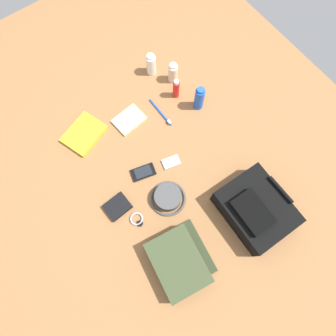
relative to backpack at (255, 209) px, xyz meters
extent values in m
cube|color=#8D5F38|center=(-0.39, -0.19, -0.07)|extent=(2.64, 2.02, 0.02)
cube|color=black|center=(0.00, 0.00, 0.00)|extent=(0.32, 0.26, 0.11)
cube|color=black|center=(0.00, -0.04, 0.07)|extent=(0.18, 0.12, 0.03)
cylinder|color=black|center=(0.00, 0.12, 0.06)|extent=(0.14, 0.02, 0.02)
cube|color=#384228|center=(-0.02, -0.41, -0.02)|extent=(0.29, 0.23, 0.09)
cube|color=#2C3520|center=(-0.02, -0.30, -0.06)|extent=(0.26, 0.10, 0.01)
cylinder|color=#464646|center=(-0.28, -0.27, -0.03)|extent=(0.12, 0.12, 0.05)
torus|color=#464646|center=(-0.28, -0.27, -0.06)|extent=(0.17, 0.17, 0.01)
cylinder|color=white|center=(-0.89, 0.07, 0.00)|extent=(0.05, 0.05, 0.12)
cylinder|color=white|center=(-0.89, 0.07, 0.06)|extent=(0.04, 0.04, 0.01)
cylinder|color=beige|center=(-0.79, 0.13, -0.01)|extent=(0.05, 0.05, 0.11)
cylinder|color=silver|center=(-0.79, 0.13, 0.05)|extent=(0.04, 0.04, 0.01)
cylinder|color=red|center=(-0.70, 0.09, -0.01)|extent=(0.03, 0.03, 0.11)
cylinder|color=silver|center=(-0.70, 0.09, 0.05)|extent=(0.03, 0.03, 0.01)
cylinder|color=blue|center=(-0.58, 0.14, 0.01)|extent=(0.05, 0.05, 0.14)
cylinder|color=blue|center=(-0.58, 0.14, 0.08)|extent=(0.04, 0.04, 0.01)
cube|color=yellow|center=(-0.79, -0.42, -0.05)|extent=(0.21, 0.23, 0.02)
cube|color=white|center=(-0.79, -0.42, -0.05)|extent=(0.19, 0.22, 0.02)
cube|color=black|center=(-0.45, -0.29, -0.06)|extent=(0.09, 0.13, 0.01)
cube|color=black|center=(-0.45, -0.29, -0.05)|extent=(0.07, 0.09, 0.00)
cube|color=#B7B7BC|center=(-0.41, -0.16, -0.06)|extent=(0.07, 0.09, 0.01)
cylinder|color=silver|center=(-0.41, -0.17, -0.05)|extent=(0.03, 0.03, 0.00)
torus|color=#99999E|center=(-0.28, -0.44, -0.06)|extent=(0.06, 0.06, 0.01)
cylinder|color=black|center=(-0.26, -0.44, -0.06)|extent=(0.03, 0.03, 0.01)
cylinder|color=blue|center=(-0.66, -0.04, -0.06)|extent=(0.18, 0.01, 0.01)
cube|color=white|center=(-0.59, -0.04, -0.05)|extent=(0.02, 0.01, 0.01)
cube|color=black|center=(-0.38, -0.48, -0.05)|extent=(0.10, 0.11, 0.02)
cube|color=beige|center=(-0.72, -0.19, -0.05)|extent=(0.13, 0.16, 0.02)
camera|label=1|loc=(-0.04, -0.45, 1.26)|focal=31.03mm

